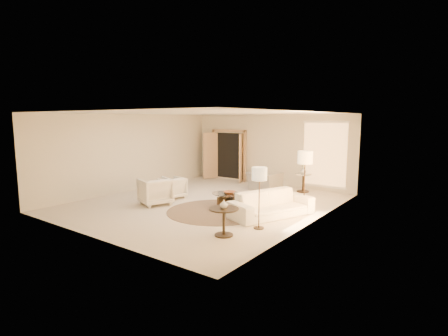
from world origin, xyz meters
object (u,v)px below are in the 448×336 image
Objects in this scene: bowl at (230,193)px; side_vase at (303,171)px; side_table at (303,181)px; armchair_left at (172,187)px; coffee_table at (230,199)px; accent_chair at (265,178)px; floor_lamp_far at (259,177)px; armchair_right at (155,190)px; end_vase at (224,204)px; sofa at (272,204)px; floor_lamp_near at (305,160)px; end_table at (224,217)px.

bowl is 1.46× the size of side_vase.
armchair_left is at bearing -131.49° from side_table.
coffee_table is 6.50× the size of side_vase.
armchair_left is 1.14× the size of side_table.
floor_lamp_far is (2.11, -3.97, 0.80)m from accent_chair.
armchair_right reaches higher than bowl.
end_vase is at bearing 93.53° from armchair_right.
armchair_right is (-3.55, -0.93, 0.11)m from sofa.
side_table is (1.21, 0.69, -0.06)m from accent_chair.
armchair_left is 4.27m from floor_lamp_far.
floor_lamp_near is 3.16m from end_vase.
side_table is at bearing -141.92° from accent_chair.
sofa is at bearing -117.93° from floor_lamp_near.
accent_chair is at bearing 117.97° from floor_lamp_far.
accent_chair is 3.18m from floor_lamp_near.
bowl is at bearing -102.82° from side_vase.
accent_chair is at bearing 177.18° from armchair_right.
sofa is 2.05m from end_table.
armchair_left reaches higher than coffee_table.
armchair_right reaches higher than side_vase.
side_vase is (-1.15, 2.57, -0.70)m from floor_lamp_near.
armchair_right is 3.90m from floor_lamp_far.
accent_chair is at bearing 141.30° from floor_lamp_near.
coffee_table is 2.21× the size of side_table.
floor_lamp_near is (1.94, 0.91, 1.21)m from coffee_table.
end_table is at bearing 0.00° from end_vase.
end_table is 0.29m from end_vase.
side_table is at bearing 77.18° from coffee_table.
end_vase is (1.74, -4.89, 0.26)m from accent_chair.
armchair_right is at bearing 126.88° from sofa.
side_vase is at bearing -116.57° from side_table.
floor_lamp_near reaches higher than bowl.
accent_chair is (1.70, 3.78, 0.01)m from armchair_right.
side_table is (2.91, 4.47, -0.05)m from armchair_right.
armchair_left is at bearing -178.87° from coffee_table.
accent_chair is 4.69× the size of side_vase.
accent_chair is 2.83m from coffee_table.
coffee_table is 3.58m from side_table.
floor_lamp_far is 1.13m from end_vase.
floor_lamp_near is at bearing -65.98° from side_table.
accent_chair reaches higher than bowl.
sofa is 3.51× the size of side_table.
sofa is at bearing 87.04° from end_vase.
end_vase reaches higher than sofa.
accent_chair reaches higher than armchair_left.
end_table is (3.44, -1.11, -0.01)m from armchair_right.
armchair_right is 4.59m from floor_lamp_near.
accent_chair is at bearing -150.36° from side_table.
end_table is (1.74, -4.89, -0.03)m from accent_chair.
side_vase reaches higher than coffee_table.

